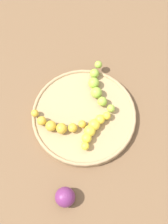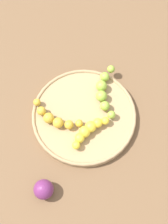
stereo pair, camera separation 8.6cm
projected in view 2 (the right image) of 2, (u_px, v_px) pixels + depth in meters
name	position (u px, v px, depth m)	size (l,w,h in m)	color
ground_plane	(84.00, 117.00, 0.89)	(2.40, 2.40, 0.00)	brown
fruit_bowl	(84.00, 116.00, 0.88)	(0.30, 0.30, 0.02)	#A08259
banana_green	(104.00, 91.00, 0.89)	(0.16, 0.09, 0.03)	#8CAD38
banana_spotted	(55.00, 118.00, 0.86)	(0.06, 0.16, 0.03)	gold
banana_yellow	(89.00, 130.00, 0.84)	(0.12, 0.07, 0.03)	yellow
plum_purple	(44.00, 189.00, 0.79)	(0.05, 0.05, 0.05)	#662659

